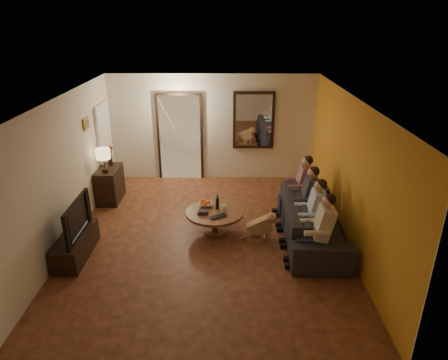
{
  "coord_description": "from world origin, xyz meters",
  "views": [
    {
      "loc": [
        0.34,
        -6.48,
        3.89
      ],
      "look_at": [
        0.3,
        0.3,
        1.05
      ],
      "focal_mm": 32.0,
      "sensor_mm": 36.0,
      "label": 1
    }
  ],
  "objects_px": {
    "dresser": "(110,184)",
    "dog": "(260,226)",
    "tv": "(71,218)",
    "person_b": "(312,216)",
    "coffee_table": "(215,222)",
    "sofa": "(313,219)",
    "laptop": "(220,218)",
    "person_c": "(305,201)",
    "tv_stand": "(76,245)",
    "bowl": "(206,204)",
    "person_a": "(319,234)",
    "person_d": "(300,188)",
    "wine_bottle": "(217,201)",
    "table_lamp": "(104,160)"
  },
  "relations": [
    {
      "from": "tv",
      "to": "person_c",
      "type": "height_order",
      "value": "person_c"
    },
    {
      "from": "tv",
      "to": "coffee_table",
      "type": "xyz_separation_m",
      "value": [
        2.38,
        0.83,
        -0.5
      ]
    },
    {
      "from": "sofa",
      "to": "bowl",
      "type": "height_order",
      "value": "sofa"
    },
    {
      "from": "person_b",
      "to": "person_c",
      "type": "bearing_deg",
      "value": 90.0
    },
    {
      "from": "sofa",
      "to": "coffee_table",
      "type": "distance_m",
      "value": 1.83
    },
    {
      "from": "person_a",
      "to": "tv_stand",
      "type": "bearing_deg",
      "value": 176.51
    },
    {
      "from": "dresser",
      "to": "sofa",
      "type": "relative_size",
      "value": 0.33
    },
    {
      "from": "tv_stand",
      "to": "person_d",
      "type": "distance_m",
      "value": 4.39
    },
    {
      "from": "dresser",
      "to": "person_a",
      "type": "distance_m",
      "value": 4.8
    },
    {
      "from": "wine_bottle",
      "to": "tv_stand",
      "type": "bearing_deg",
      "value": -159.11
    },
    {
      "from": "person_a",
      "to": "dog",
      "type": "relative_size",
      "value": 2.14
    },
    {
      "from": "coffee_table",
      "to": "person_b",
      "type": "bearing_deg",
      "value": -15.46
    },
    {
      "from": "person_d",
      "to": "table_lamp",
      "type": "bearing_deg",
      "value": 173.22
    },
    {
      "from": "tv",
      "to": "dog",
      "type": "height_order",
      "value": "tv"
    },
    {
      "from": "laptop",
      "to": "person_d",
      "type": "bearing_deg",
      "value": 1.37
    },
    {
      "from": "tv_stand",
      "to": "person_d",
      "type": "relative_size",
      "value": 1.03
    },
    {
      "from": "table_lamp",
      "to": "person_c",
      "type": "height_order",
      "value": "table_lamp"
    },
    {
      "from": "tv_stand",
      "to": "bowl",
      "type": "xyz_separation_m",
      "value": [
        2.2,
        1.05,
        0.28
      ]
    },
    {
      "from": "person_c",
      "to": "coffee_table",
      "type": "height_order",
      "value": "person_c"
    },
    {
      "from": "coffee_table",
      "to": "person_a",
      "type": "bearing_deg",
      "value": -32.04
    },
    {
      "from": "tv_stand",
      "to": "dog",
      "type": "height_order",
      "value": "dog"
    },
    {
      "from": "bowl",
      "to": "wine_bottle",
      "type": "bearing_deg",
      "value": -27.55
    },
    {
      "from": "table_lamp",
      "to": "person_d",
      "type": "height_order",
      "value": "table_lamp"
    },
    {
      "from": "wine_bottle",
      "to": "person_b",
      "type": "bearing_deg",
      "value": -19.02
    },
    {
      "from": "person_a",
      "to": "person_b",
      "type": "xyz_separation_m",
      "value": [
        0.0,
        0.6,
        0.0
      ]
    },
    {
      "from": "sofa",
      "to": "laptop",
      "type": "xyz_separation_m",
      "value": [
        -1.72,
        -0.11,
        0.09
      ]
    },
    {
      "from": "sofa",
      "to": "table_lamp",
      "type": "bearing_deg",
      "value": 74.48
    },
    {
      "from": "person_b",
      "to": "tv_stand",
      "type": "bearing_deg",
      "value": -175.1
    },
    {
      "from": "person_d",
      "to": "coffee_table",
      "type": "xyz_separation_m",
      "value": [
        -1.72,
        -0.73,
        -0.38
      ]
    },
    {
      "from": "sofa",
      "to": "dog",
      "type": "relative_size",
      "value": 4.58
    },
    {
      "from": "tv",
      "to": "person_a",
      "type": "distance_m",
      "value": 4.1
    },
    {
      "from": "tv",
      "to": "person_b",
      "type": "xyz_separation_m",
      "value": [
        4.09,
        0.35,
        -0.13
      ]
    },
    {
      "from": "person_c",
      "to": "dog",
      "type": "xyz_separation_m",
      "value": [
        -0.89,
        -0.39,
        -0.32
      ]
    },
    {
      "from": "table_lamp",
      "to": "wine_bottle",
      "type": "bearing_deg",
      "value": -24.62
    },
    {
      "from": "dresser",
      "to": "dog",
      "type": "xyz_separation_m",
      "value": [
        3.21,
        -1.69,
        -0.1
      ]
    },
    {
      "from": "person_b",
      "to": "dog",
      "type": "bearing_deg",
      "value": 166.55
    },
    {
      "from": "tv_stand",
      "to": "sofa",
      "type": "bearing_deg",
      "value": 8.82
    },
    {
      "from": "dresser",
      "to": "tv",
      "type": "relative_size",
      "value": 0.76
    },
    {
      "from": "dog",
      "to": "bowl",
      "type": "xyz_separation_m",
      "value": [
        -1.01,
        0.48,
        0.2
      ]
    },
    {
      "from": "person_d",
      "to": "bowl",
      "type": "relative_size",
      "value": 4.63
    },
    {
      "from": "person_a",
      "to": "wine_bottle",
      "type": "xyz_separation_m",
      "value": [
        -1.67,
        1.17,
        0.01
      ]
    },
    {
      "from": "table_lamp",
      "to": "person_a",
      "type": "xyz_separation_m",
      "value": [
        4.09,
        -2.29,
        -0.42
      ]
    },
    {
      "from": "person_c",
      "to": "person_a",
      "type": "bearing_deg",
      "value": -90.0
    },
    {
      "from": "table_lamp",
      "to": "wine_bottle",
      "type": "distance_m",
      "value": 2.7
    },
    {
      "from": "person_c",
      "to": "bowl",
      "type": "xyz_separation_m",
      "value": [
        -1.9,
        0.09,
        -0.12
      ]
    },
    {
      "from": "person_a",
      "to": "person_d",
      "type": "height_order",
      "value": "same"
    },
    {
      "from": "tv_stand",
      "to": "sofa",
      "type": "height_order",
      "value": "sofa"
    },
    {
      "from": "person_d",
      "to": "coffee_table",
      "type": "distance_m",
      "value": 1.9
    },
    {
      "from": "dresser",
      "to": "wine_bottle",
      "type": "xyz_separation_m",
      "value": [
        2.43,
        -1.33,
        0.23
      ]
    },
    {
      "from": "table_lamp",
      "to": "sofa",
      "type": "relative_size",
      "value": 0.21
    }
  ]
}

